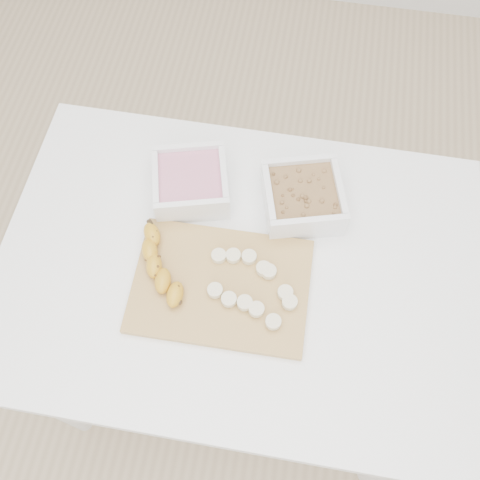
% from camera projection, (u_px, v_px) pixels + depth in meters
% --- Properties ---
extents(ground, '(3.50, 3.50, 0.00)m').
position_uv_depth(ground, '(238.00, 356.00, 1.77)').
color(ground, '#C6AD89').
rests_on(ground, ground).
extents(table, '(1.00, 0.70, 0.75)m').
position_uv_depth(table, '(238.00, 283.00, 1.19)').
color(table, white).
rests_on(table, ground).
extents(bowl_yogurt, '(0.19, 0.19, 0.07)m').
position_uv_depth(bowl_yogurt, '(191.00, 182.00, 1.15)').
color(bowl_yogurt, white).
rests_on(bowl_yogurt, table).
extents(bowl_granola, '(0.20, 0.20, 0.07)m').
position_uv_depth(bowl_granola, '(303.00, 197.00, 1.13)').
color(bowl_granola, white).
rests_on(bowl_granola, table).
extents(cutting_board, '(0.36, 0.26, 0.01)m').
position_uv_depth(cutting_board, '(221.00, 286.00, 1.07)').
color(cutting_board, '#AB8942').
rests_on(cutting_board, table).
extents(banana, '(0.11, 0.19, 0.03)m').
position_uv_depth(banana, '(161.00, 267.00, 1.07)').
color(banana, '#C58A1B').
rests_on(banana, cutting_board).
extents(banana_slices, '(0.19, 0.16, 0.02)m').
position_uv_depth(banana_slices, '(252.00, 285.00, 1.06)').
color(banana_slices, beige).
rests_on(banana_slices, cutting_board).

